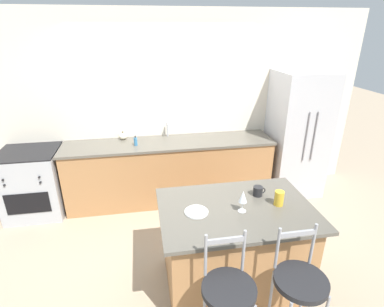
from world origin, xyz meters
name	(u,v)px	position (x,y,z in m)	size (l,w,h in m)	color
ground_plane	(174,211)	(0.00, 0.00, 0.00)	(18.00, 18.00, 0.00)	tan
wall_back	(166,107)	(0.00, 0.69, 1.35)	(6.00, 0.07, 2.70)	beige
back_counter	(170,170)	(0.00, 0.37, 0.47)	(2.99, 0.68, 0.94)	#A87547
sink_faucet	(168,128)	(0.00, 0.57, 1.07)	(0.02, 0.13, 0.22)	#ADAFB5
kitchen_island	(234,246)	(0.45, -1.39, 0.45)	(1.44, 0.98, 0.90)	#A87547
refrigerator	(297,134)	(1.94, 0.32, 0.94)	(0.77, 0.74, 1.88)	#BCBCC1
oven_range	(34,183)	(-1.89, 0.33, 0.47)	(0.75, 0.72, 0.93)	#ADAFB5
bar_stool_near	(228,300)	(0.17, -2.10, 0.59)	(0.40, 0.40, 1.10)	#99999E
bar_stool_far	(298,291)	(0.72, -2.12, 0.59)	(0.40, 0.40, 1.10)	#99999E
dinner_plate	(196,212)	(0.06, -1.40, 0.91)	(0.22, 0.22, 0.02)	white
wine_glass	(243,197)	(0.48, -1.45, 1.05)	(0.08, 0.08, 0.21)	white
coffee_mug	(258,191)	(0.72, -1.21, 0.95)	(0.13, 0.09, 0.10)	#232326
tumbler_cup	(279,198)	(0.85, -1.40, 0.97)	(0.09, 0.09, 0.14)	gold
pumpkin_decoration	(123,136)	(-0.65, 0.57, 0.98)	(0.12, 0.12, 0.12)	beige
soap_bottle	(136,141)	(-0.47, 0.29, 0.99)	(0.05, 0.05, 0.14)	teal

